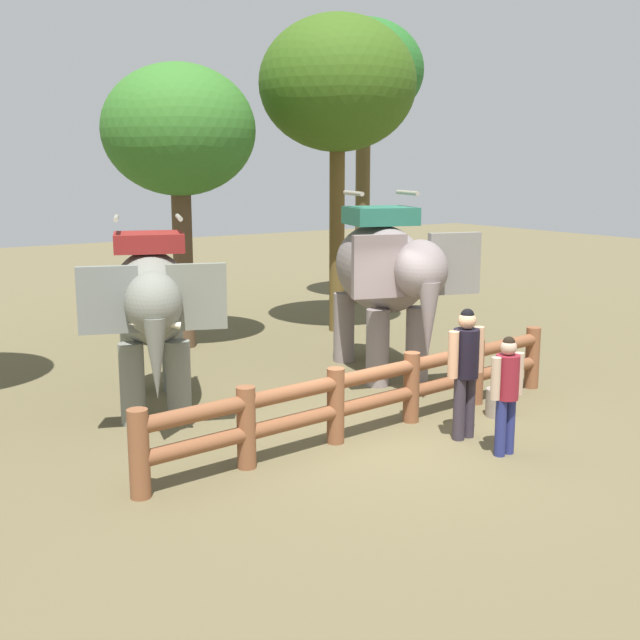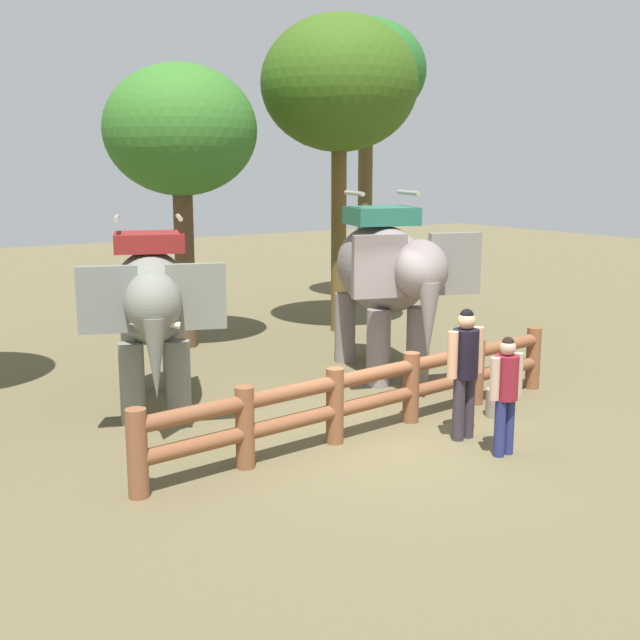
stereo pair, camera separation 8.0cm
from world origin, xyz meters
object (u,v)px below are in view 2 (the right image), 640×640
object	(u,v)px
elephant_near_left	(152,303)
tourist_woman_in_black	(506,387)
elephant_center	(385,274)
tree_deep_back	(366,75)
tree_far_right	(339,86)
log_fence	(375,391)
feed_bucket	(498,403)
tourist_man_in_blue	(465,364)
tree_back_center	(181,133)

from	to	relation	value
elephant_near_left	tourist_woman_in_black	distance (m)	5.38
elephant_center	tourist_woman_in_black	world-z (taller)	elephant_center
elephant_near_left	tree_deep_back	xyz separation A→B (m)	(8.60, 6.08, 4.39)
elephant_near_left	tree_far_right	size ratio (longest dim) A/B	0.51
elephant_near_left	log_fence	bearing A→B (deg)	-50.99
elephant_near_left	elephant_center	world-z (taller)	elephant_center
elephant_near_left	tourist_woman_in_black	xyz separation A→B (m)	(3.03, -4.37, -0.76)
tree_far_right	feed_bucket	distance (m)	8.53
tourist_man_in_blue	tree_deep_back	size ratio (longest dim) A/B	0.24
tree_back_center	tree_deep_back	bearing A→B (deg)	19.84
elephant_center	tree_far_right	bearing A→B (deg)	66.87
tree_deep_back	tree_back_center	bearing A→B (deg)	-160.16
elephant_center	tourist_woman_in_black	distance (m)	4.35
log_fence	feed_bucket	size ratio (longest dim) A/B	17.59
tree_back_center	feed_bucket	distance (m)	8.33
tree_deep_back	feed_bucket	bearing A→B (deg)	-115.59
elephant_center	tourist_man_in_blue	world-z (taller)	elephant_center
elephant_near_left	tree_deep_back	distance (m)	11.41
log_fence	feed_bucket	distance (m)	2.08
tree_far_right	elephant_near_left	bearing A→B (deg)	-149.98
elephant_center	tourist_man_in_blue	size ratio (longest dim) A/B	2.14
log_fence	tree_far_right	world-z (taller)	tree_far_right
log_fence	elephant_near_left	distance (m)	3.64
tree_back_center	tree_deep_back	xyz separation A→B (m)	(6.35, 2.29, 1.70)
elephant_center	tree_back_center	world-z (taller)	tree_back_center
elephant_near_left	elephant_center	size ratio (longest dim) A/B	0.91
elephant_near_left	tourist_man_in_blue	xyz separation A→B (m)	(3.04, -3.61, -0.62)
tourist_man_in_blue	tree_far_right	bearing A→B (deg)	68.22
tourist_woman_in_black	tree_back_center	distance (m)	8.89
elephant_near_left	tree_back_center	xyz separation A→B (m)	(2.25, 3.79, 2.68)
tree_far_right	log_fence	bearing A→B (deg)	-120.96
tourist_woman_in_black	tree_far_right	xyz separation A→B (m)	(2.79, 7.74, 4.51)
elephant_center	tree_deep_back	world-z (taller)	tree_deep_back
elephant_center	tourist_woman_in_black	bearing A→B (deg)	-106.76
feed_bucket	tree_back_center	bearing A→B (deg)	105.38
tourist_man_in_blue	feed_bucket	size ratio (longest dim) A/B	4.31
elephant_center	tree_back_center	size ratio (longest dim) A/B	0.69
elephant_near_left	tourist_man_in_blue	size ratio (longest dim) A/B	1.94
tourist_woman_in_black	tree_back_center	xyz separation A→B (m)	(-0.78, 8.16, 3.45)
tree_back_center	tourist_man_in_blue	bearing A→B (deg)	-83.93
elephant_center	tree_far_right	size ratio (longest dim) A/B	0.57
tree_deep_back	elephant_center	bearing A→B (deg)	-124.23
elephant_near_left	feed_bucket	xyz separation A→B (m)	(4.17, -3.18, -1.47)
tree_back_center	tree_deep_back	size ratio (longest dim) A/B	0.76
tree_far_right	elephant_center	bearing A→B (deg)	-113.13
elephant_near_left	tree_far_right	world-z (taller)	tree_far_right
log_fence	tourist_woman_in_black	world-z (taller)	tourist_woman_in_black
elephant_near_left	tree_back_center	distance (m)	5.16
tourist_woman_in_black	tourist_man_in_blue	xyz separation A→B (m)	(0.01, 0.76, 0.14)
elephant_near_left	tree_back_center	world-z (taller)	tree_back_center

